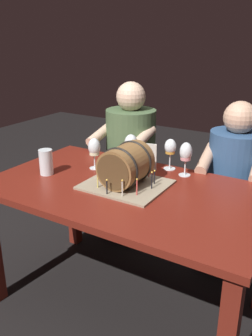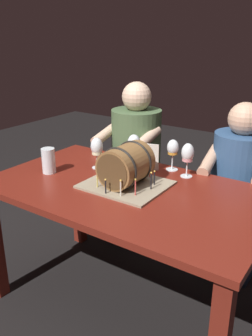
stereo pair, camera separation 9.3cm
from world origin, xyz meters
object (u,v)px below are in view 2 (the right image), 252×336
object	(u,v)px
person_seated_right	(235,198)
wine_glass_rose	(188,154)
menu_card	(149,157)
wine_glass_empty	(134,143)
person_seated_left	(136,168)
wine_glass_white	(97,148)
beer_pint	(49,162)
barrel_cake	(126,167)
dining_table	(126,206)
wine_glass_amber	(173,149)

from	to	relation	value
person_seated_right	wine_glass_rose	bearing A→B (deg)	-117.61
menu_card	wine_glass_empty	bearing A→B (deg)	148.75
person_seated_left	wine_glass_white	bearing A→B (deg)	-82.74
beer_pint	person_seated_right	bearing A→B (deg)	40.78
barrel_cake	wine_glass_rose	world-z (taller)	barrel_cake
beer_pint	menu_card	bearing A→B (deg)	39.02
wine_glass_white	menu_card	world-z (taller)	wine_glass_white
beer_pint	person_seated_right	distance (m)	1.18
dining_table	barrel_cake	distance (m)	0.21
wine_glass_rose	person_seated_right	size ratio (longest dim) A/B	0.17
person_seated_left	wine_glass_empty	bearing A→B (deg)	-59.02
wine_glass_rose	person_seated_left	size ratio (longest dim) A/B	0.16
wine_glass_empty	person_seated_right	xyz separation A→B (m)	(0.55, 0.35, -0.36)
barrel_cake	wine_glass_empty	distance (m)	0.35
wine_glass_rose	wine_glass_white	bearing A→B (deg)	-160.78
person_seated_left	beer_pint	bearing A→B (deg)	-98.55
dining_table	barrel_cake	xyz separation A→B (m)	(-0.02, 0.02, 0.21)
menu_card	wine_glass_white	bearing A→B (deg)	-167.86
barrel_cake	person_seated_right	world-z (taller)	person_seated_right
barrel_cake	beer_pint	xyz separation A→B (m)	(-0.48, -0.09, -0.04)
wine_glass_white	beer_pint	world-z (taller)	wine_glass_white
wine_glass_white	beer_pint	distance (m)	0.29
dining_table	person_seated_left	xyz separation A→B (m)	(-0.38, 0.68, -0.08)
wine_glass_white	wine_glass_empty	bearing A→B (deg)	52.50
wine_glass_empty	beer_pint	xyz separation A→B (m)	(-0.32, -0.40, -0.07)
barrel_cake	wine_glass_amber	size ratio (longest dim) A/B	2.27
wine_glass_white	menu_card	size ratio (longest dim) A/B	1.17
person_seated_left	person_seated_right	distance (m)	0.76
wine_glass_white	menu_card	xyz separation A→B (m)	(0.27, 0.15, -0.05)
dining_table	menu_card	bearing A→B (deg)	97.22
beer_pint	person_seated_left	bearing A→B (deg)	81.45
wine_glass_empty	wine_glass_amber	size ratio (longest dim) A/B	1.01
wine_glass_empty	beer_pint	world-z (taller)	wine_glass_empty
wine_glass_empty	wine_glass_white	distance (m)	0.23
wine_glass_rose	menu_card	distance (m)	0.24
barrel_cake	wine_glass_empty	xyz separation A→B (m)	(-0.15, 0.31, 0.03)
dining_table	wine_glass_rose	bearing A→B (deg)	59.01
wine_glass_white	wine_glass_amber	world-z (taller)	wine_glass_white
barrel_cake	wine_glass_white	distance (m)	0.32
wine_glass_white	person_seated_right	world-z (taller)	person_seated_right
menu_card	person_seated_left	size ratio (longest dim) A/B	0.13
wine_glass_amber	person_seated_right	xyz separation A→B (m)	(0.30, 0.31, -0.36)
wine_glass_empty	menu_card	xyz separation A→B (m)	(0.13, -0.03, -0.05)
wine_glass_rose	barrel_cake	bearing A→B (deg)	-124.69
dining_table	wine_glass_white	size ratio (longest dim) A/B	7.88
wine_glass_amber	person_seated_right	distance (m)	0.56
wine_glass_rose	wine_glass_amber	bearing A→B (deg)	157.28
dining_table	menu_card	world-z (taller)	menu_card
wine_glass_empty	wine_glass_white	world-z (taller)	same
wine_glass_white	person_seated_left	distance (m)	0.62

